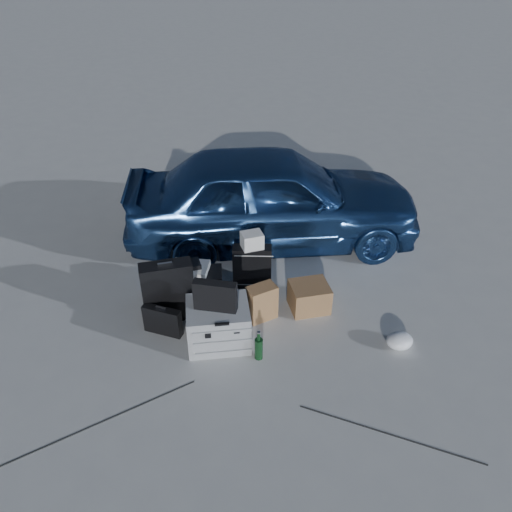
{
  "coord_description": "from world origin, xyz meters",
  "views": [
    {
      "loc": [
        -0.83,
        -3.57,
        3.67
      ],
      "look_at": [
        0.21,
        0.85,
        0.62
      ],
      "focal_mm": 35.0,
      "sensor_mm": 36.0,
      "label": 1
    }
  ],
  "objects_px": {
    "car": "(273,197)",
    "suitcase_right": "(252,267)",
    "cardboard_box": "(309,297)",
    "green_bottle": "(259,345)",
    "suitcase_left": "(168,292)",
    "duffel_bag": "(191,285)",
    "pelican_case": "(218,324)",
    "briefcase": "(163,321)"
  },
  "relations": [
    {
      "from": "briefcase",
      "to": "green_bottle",
      "type": "height_order",
      "value": "green_bottle"
    },
    {
      "from": "pelican_case",
      "to": "green_bottle",
      "type": "relative_size",
      "value": 1.88
    },
    {
      "from": "pelican_case",
      "to": "suitcase_right",
      "type": "height_order",
      "value": "suitcase_right"
    },
    {
      "from": "cardboard_box",
      "to": "green_bottle",
      "type": "relative_size",
      "value": 1.26
    },
    {
      "from": "cardboard_box",
      "to": "green_bottle",
      "type": "distance_m",
      "value": 0.97
    },
    {
      "from": "cardboard_box",
      "to": "briefcase",
      "type": "bearing_deg",
      "value": -178.62
    },
    {
      "from": "car",
      "to": "pelican_case",
      "type": "bearing_deg",
      "value": 158.32
    },
    {
      "from": "suitcase_right",
      "to": "pelican_case",
      "type": "bearing_deg",
      "value": -108.01
    },
    {
      "from": "car",
      "to": "suitcase_left",
      "type": "distance_m",
      "value": 2.03
    },
    {
      "from": "briefcase",
      "to": "cardboard_box",
      "type": "relative_size",
      "value": 1.0
    },
    {
      "from": "suitcase_left",
      "to": "duffel_bag",
      "type": "relative_size",
      "value": 0.98
    },
    {
      "from": "pelican_case",
      "to": "suitcase_left",
      "type": "relative_size",
      "value": 0.88
    },
    {
      "from": "briefcase",
      "to": "green_bottle",
      "type": "relative_size",
      "value": 1.26
    },
    {
      "from": "suitcase_right",
      "to": "green_bottle",
      "type": "xyz_separation_m",
      "value": [
        -0.21,
        -1.2,
        -0.1
      ]
    },
    {
      "from": "suitcase_right",
      "to": "car",
      "type": "bearing_deg",
      "value": 77.17
    },
    {
      "from": "briefcase",
      "to": "suitcase_left",
      "type": "bearing_deg",
      "value": 99.25
    },
    {
      "from": "suitcase_left",
      "to": "green_bottle",
      "type": "relative_size",
      "value": 2.14
    },
    {
      "from": "briefcase",
      "to": "suitcase_right",
      "type": "relative_size",
      "value": 0.77
    },
    {
      "from": "duffel_bag",
      "to": "cardboard_box",
      "type": "xyz_separation_m",
      "value": [
        1.28,
        -0.49,
        -0.02
      ]
    },
    {
      "from": "duffel_bag",
      "to": "cardboard_box",
      "type": "relative_size",
      "value": 1.73
    },
    {
      "from": "pelican_case",
      "to": "duffel_bag",
      "type": "relative_size",
      "value": 0.87
    },
    {
      "from": "car",
      "to": "duffel_bag",
      "type": "bearing_deg",
      "value": 138.0
    },
    {
      "from": "duffel_bag",
      "to": "green_bottle",
      "type": "distance_m",
      "value": 1.25
    },
    {
      "from": "pelican_case",
      "to": "car",
      "type": "bearing_deg",
      "value": 66.08
    },
    {
      "from": "suitcase_right",
      "to": "duffel_bag",
      "type": "relative_size",
      "value": 0.75
    },
    {
      "from": "duffel_bag",
      "to": "green_bottle",
      "type": "relative_size",
      "value": 2.17
    },
    {
      "from": "car",
      "to": "cardboard_box",
      "type": "bearing_deg",
      "value": -170.53
    },
    {
      "from": "pelican_case",
      "to": "briefcase",
      "type": "relative_size",
      "value": 1.5
    },
    {
      "from": "suitcase_left",
      "to": "suitcase_right",
      "type": "distance_m",
      "value": 1.08
    },
    {
      "from": "cardboard_box",
      "to": "green_bottle",
      "type": "xyz_separation_m",
      "value": [
        -0.74,
        -0.63,
        0.01
      ]
    },
    {
      "from": "car",
      "to": "briefcase",
      "type": "bearing_deg",
      "value": 142.49
    },
    {
      "from": "car",
      "to": "suitcase_right",
      "type": "bearing_deg",
      "value": 160.84
    },
    {
      "from": "briefcase",
      "to": "duffel_bag",
      "type": "bearing_deg",
      "value": 87.69
    },
    {
      "from": "suitcase_left",
      "to": "cardboard_box",
      "type": "bearing_deg",
      "value": -8.29
    },
    {
      "from": "suitcase_right",
      "to": "cardboard_box",
      "type": "xyz_separation_m",
      "value": [
        0.53,
        -0.57,
        -0.11
      ]
    },
    {
      "from": "suitcase_left",
      "to": "duffel_bag",
      "type": "xyz_separation_m",
      "value": [
        0.27,
        0.3,
        -0.18
      ]
    },
    {
      "from": "green_bottle",
      "to": "suitcase_right",
      "type": "bearing_deg",
      "value": 80.25
    },
    {
      "from": "suitcase_left",
      "to": "suitcase_right",
      "type": "height_order",
      "value": "suitcase_left"
    },
    {
      "from": "car",
      "to": "pelican_case",
      "type": "relative_size",
      "value": 6.08
    },
    {
      "from": "car",
      "to": "suitcase_right",
      "type": "relative_size",
      "value": 7.05
    },
    {
      "from": "duffel_bag",
      "to": "green_bottle",
      "type": "xyz_separation_m",
      "value": [
        0.54,
        -1.13,
        -0.01
      ]
    },
    {
      "from": "briefcase",
      "to": "green_bottle",
      "type": "bearing_deg",
      "value": -1.19
    }
  ]
}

